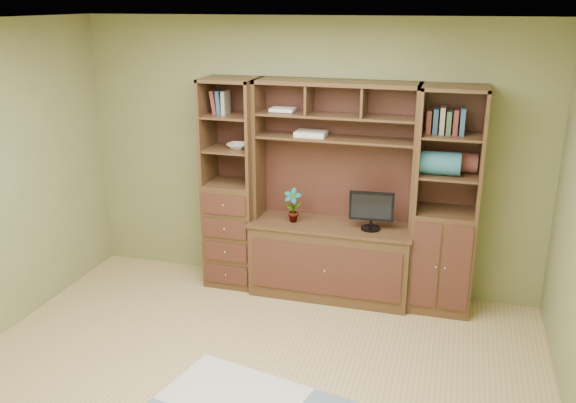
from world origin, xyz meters
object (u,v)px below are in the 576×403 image
(monitor, at_px, (372,204))
(left_tower, at_px, (232,184))
(right_tower, at_px, (446,202))
(center_hutch, at_px, (332,194))

(monitor, bearing_deg, left_tower, 172.64)
(right_tower, bearing_deg, monitor, -173.43)
(center_hutch, bearing_deg, monitor, -5.35)
(left_tower, bearing_deg, monitor, -3.13)
(center_hutch, distance_m, right_tower, 1.03)
(center_hutch, distance_m, monitor, 0.38)
(center_hutch, relative_size, monitor, 4.15)
(right_tower, height_order, monitor, right_tower)
(monitor, bearing_deg, right_tower, 2.34)
(left_tower, xyz_separation_m, monitor, (1.37, -0.07, -0.05))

